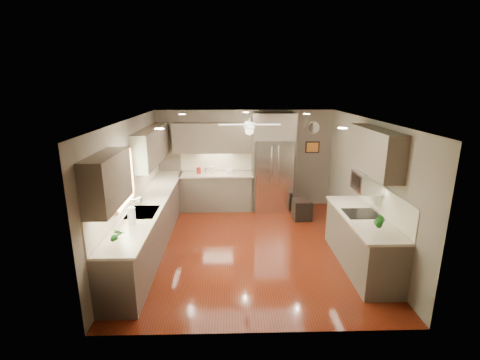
{
  "coord_description": "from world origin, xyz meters",
  "views": [
    {
      "loc": [
        -0.36,
        -6.32,
        3.13
      ],
      "look_at": [
        -0.17,
        0.6,
        1.21
      ],
      "focal_mm": 26.0,
      "sensor_mm": 36.0,
      "label": 1
    }
  ],
  "objects_px": {
    "canister_a": "(199,171)",
    "stool": "(302,210)",
    "potted_plant_left": "(117,235)",
    "paper_towel": "(132,216)",
    "canister_c": "(212,170)",
    "microwave": "(367,182)",
    "soap_bottle": "(139,200)",
    "refrigerator": "(273,164)",
    "potted_plant_right": "(380,222)",
    "canister_b": "(206,170)",
    "bowl": "(230,172)"
  },
  "relations": [
    {
      "from": "refrigerator",
      "to": "microwave",
      "type": "bearing_deg",
      "value": -63.91
    },
    {
      "from": "potted_plant_left",
      "to": "potted_plant_right",
      "type": "relative_size",
      "value": 0.99
    },
    {
      "from": "soap_bottle",
      "to": "microwave",
      "type": "xyz_separation_m",
      "value": [
        4.11,
        -0.44,
        0.44
      ]
    },
    {
      "from": "soap_bottle",
      "to": "paper_towel",
      "type": "distance_m",
      "value": 0.94
    },
    {
      "from": "canister_b",
      "to": "canister_c",
      "type": "xyz_separation_m",
      "value": [
        0.16,
        -0.04,
        0.02
      ]
    },
    {
      "from": "potted_plant_left",
      "to": "paper_towel",
      "type": "height_order",
      "value": "potted_plant_left"
    },
    {
      "from": "potted_plant_left",
      "to": "potted_plant_right",
      "type": "distance_m",
      "value": 3.89
    },
    {
      "from": "canister_a",
      "to": "stool",
      "type": "height_order",
      "value": "canister_a"
    },
    {
      "from": "microwave",
      "to": "canister_c",
      "type": "bearing_deg",
      "value": 135.92
    },
    {
      "from": "refrigerator",
      "to": "potted_plant_right",
      "type": "bearing_deg",
      "value": -71.35
    },
    {
      "from": "canister_b",
      "to": "canister_a",
      "type": "bearing_deg",
      "value": -161.95
    },
    {
      "from": "canister_c",
      "to": "refrigerator",
      "type": "height_order",
      "value": "refrigerator"
    },
    {
      "from": "canister_a",
      "to": "microwave",
      "type": "distance_m",
      "value": 4.24
    },
    {
      "from": "soap_bottle",
      "to": "potted_plant_left",
      "type": "height_order",
      "value": "potted_plant_left"
    },
    {
      "from": "canister_c",
      "to": "stool",
      "type": "relative_size",
      "value": 0.36
    },
    {
      "from": "canister_b",
      "to": "microwave",
      "type": "bearing_deg",
      "value": -42.92
    },
    {
      "from": "soap_bottle",
      "to": "refrigerator",
      "type": "distance_m",
      "value": 3.59
    },
    {
      "from": "canister_c",
      "to": "paper_towel",
      "type": "height_order",
      "value": "paper_towel"
    },
    {
      "from": "canister_c",
      "to": "potted_plant_left",
      "type": "bearing_deg",
      "value": -105.72
    },
    {
      "from": "bowl",
      "to": "paper_towel",
      "type": "xyz_separation_m",
      "value": [
        -1.59,
        -3.25,
        0.12
      ]
    },
    {
      "from": "soap_bottle",
      "to": "canister_a",
      "type": "bearing_deg",
      "value": 68.43
    },
    {
      "from": "microwave",
      "to": "paper_towel",
      "type": "relative_size",
      "value": 1.82
    },
    {
      "from": "canister_a",
      "to": "paper_towel",
      "type": "height_order",
      "value": "paper_towel"
    },
    {
      "from": "paper_towel",
      "to": "stool",
      "type": "bearing_deg",
      "value": 36.84
    },
    {
      "from": "canister_c",
      "to": "potted_plant_left",
      "type": "relative_size",
      "value": 0.57
    },
    {
      "from": "soap_bottle",
      "to": "bowl",
      "type": "distance_m",
      "value": 2.88
    },
    {
      "from": "canister_b",
      "to": "paper_towel",
      "type": "bearing_deg",
      "value": -106.39
    },
    {
      "from": "paper_towel",
      "to": "potted_plant_right",
      "type": "bearing_deg",
      "value": -5.83
    },
    {
      "from": "canister_c",
      "to": "potted_plant_right",
      "type": "relative_size",
      "value": 0.56
    },
    {
      "from": "canister_b",
      "to": "canister_c",
      "type": "bearing_deg",
      "value": -14.09
    },
    {
      "from": "stool",
      "to": "potted_plant_right",
      "type": "bearing_deg",
      "value": -78.36
    },
    {
      "from": "soap_bottle",
      "to": "potted_plant_right",
      "type": "height_order",
      "value": "potted_plant_right"
    },
    {
      "from": "soap_bottle",
      "to": "potted_plant_left",
      "type": "bearing_deg",
      "value": -85.96
    },
    {
      "from": "canister_a",
      "to": "microwave",
      "type": "bearing_deg",
      "value": -40.68
    },
    {
      "from": "stool",
      "to": "paper_towel",
      "type": "xyz_separation_m",
      "value": [
        -3.29,
        -2.46,
        0.84
      ]
    },
    {
      "from": "canister_a",
      "to": "stool",
      "type": "relative_size",
      "value": 0.36
    },
    {
      "from": "bowl",
      "to": "microwave",
      "type": "distance_m",
      "value": 3.69
    },
    {
      "from": "canister_c",
      "to": "potted_plant_right",
      "type": "bearing_deg",
      "value": -53.14
    },
    {
      "from": "potted_plant_right",
      "to": "refrigerator",
      "type": "bearing_deg",
      "value": 108.65
    },
    {
      "from": "potted_plant_right",
      "to": "canister_a",
      "type": "bearing_deg",
      "value": 130.27
    },
    {
      "from": "canister_b",
      "to": "microwave",
      "type": "xyz_separation_m",
      "value": [
        3.01,
        -2.8,
        0.47
      ]
    },
    {
      "from": "potted_plant_left",
      "to": "refrigerator",
      "type": "height_order",
      "value": "refrigerator"
    },
    {
      "from": "canister_a",
      "to": "canister_b",
      "type": "bearing_deg",
      "value": 18.05
    },
    {
      "from": "soap_bottle",
      "to": "bowl",
      "type": "bearing_deg",
      "value": 53.62
    },
    {
      "from": "canister_b",
      "to": "microwave",
      "type": "height_order",
      "value": "microwave"
    },
    {
      "from": "canister_c",
      "to": "paper_towel",
      "type": "relative_size",
      "value": 0.57
    },
    {
      "from": "potted_plant_left",
      "to": "bowl",
      "type": "xyz_separation_m",
      "value": [
        1.59,
        4.02,
        -0.13
      ]
    },
    {
      "from": "soap_bottle",
      "to": "microwave",
      "type": "relative_size",
      "value": 0.36
    },
    {
      "from": "soap_bottle",
      "to": "stool",
      "type": "distance_m",
      "value": 3.82
    },
    {
      "from": "refrigerator",
      "to": "paper_towel",
      "type": "relative_size",
      "value": 8.12
    }
  ]
}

